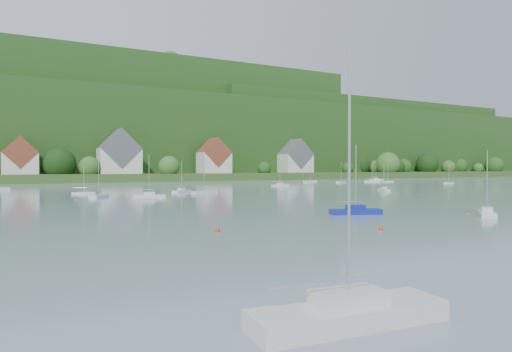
% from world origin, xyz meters
% --- Properties ---
extents(far_shore_strip, '(600.00, 60.00, 3.00)m').
position_xyz_m(far_shore_strip, '(0.00, 200.00, 1.50)').
color(far_shore_strip, '#304F1D').
rests_on(far_shore_strip, ground).
extents(forested_ridge, '(620.00, 181.22, 69.89)m').
position_xyz_m(forested_ridge, '(0.39, 268.57, 22.89)').
color(forested_ridge, '#1A3B13').
rests_on(forested_ridge, ground).
extents(village_building_1, '(12.00, 9.36, 14.00)m').
position_xyz_m(village_building_1, '(-30.00, 189.00, 8.75)').
color(village_building_1, beige).
rests_on(village_building_1, far_shore_strip).
extents(village_building_2, '(16.00, 11.44, 18.00)m').
position_xyz_m(village_building_2, '(5.00, 188.00, 10.27)').
color(village_building_2, beige).
rests_on(village_building_2, far_shore_strip).
extents(village_building_3, '(13.00, 10.40, 15.50)m').
position_xyz_m(village_building_3, '(45.00, 186.00, 9.43)').
color(village_building_3, beige).
rests_on(village_building_3, far_shore_strip).
extents(village_building_4, '(15.00, 10.40, 16.50)m').
position_xyz_m(village_building_4, '(90.00, 190.00, 9.59)').
color(village_building_4, beige).
rests_on(village_building_4, far_shore_strip).
extents(near_sailboat_0, '(7.46, 2.64, 9.87)m').
position_xyz_m(near_sailboat_0, '(-19.85, 16.96, 0.49)').
color(near_sailboat_0, silver).
rests_on(near_sailboat_0, ground).
extents(near_sailboat_1, '(6.31, 3.62, 8.23)m').
position_xyz_m(near_sailboat_1, '(5.03, 45.75, 0.44)').
color(near_sailboat_1, navy).
rests_on(near_sailboat_1, ground).
extents(near_sailboat_3, '(5.19, 4.75, 7.43)m').
position_xyz_m(near_sailboat_3, '(16.82, 37.16, 0.42)').
color(near_sailboat_3, silver).
rests_on(near_sailboat_3, ground).
extents(mooring_buoy_0, '(0.39, 0.39, 0.39)m').
position_xyz_m(mooring_buoy_0, '(-1.85, 34.32, 0.00)').
color(mooring_buoy_0, '#CC430B').
rests_on(mooring_buoy_0, ground).
extents(mooring_buoy_2, '(0.38, 0.38, 0.38)m').
position_xyz_m(mooring_buoy_2, '(19.19, 41.41, 0.00)').
color(mooring_buoy_2, '#CC430B').
rests_on(mooring_buoy_2, ground).
extents(mooring_buoy_3, '(0.44, 0.44, 0.44)m').
position_xyz_m(mooring_buoy_3, '(-14.97, 40.25, 0.00)').
color(mooring_buoy_3, '#CC430B').
rests_on(mooring_buoy_3, ground).
extents(far_sailboat_cluster, '(195.30, 68.44, 8.71)m').
position_xyz_m(far_sailboat_cluster, '(6.21, 117.43, 0.37)').
color(far_sailboat_cluster, silver).
rests_on(far_sailboat_cluster, ground).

